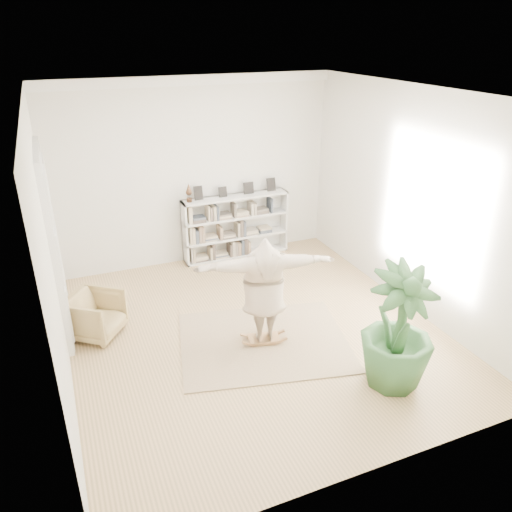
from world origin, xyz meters
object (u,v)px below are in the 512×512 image
(bookshelf, at_px, (236,227))
(rocker_board, at_px, (264,339))
(armchair, at_px, (95,315))
(person, at_px, (264,288))
(houseplant, at_px, (398,328))

(bookshelf, distance_m, rocker_board, 3.29)
(bookshelf, xyz_separation_m, armchair, (-3.04, -1.96, -0.29))
(person, bearing_deg, houseplant, 141.77)
(bookshelf, height_order, person, person)
(armchair, xyz_separation_m, rocker_board, (2.31, -1.19, -0.28))
(person, bearing_deg, rocker_board, 85.45)
(armchair, bearing_deg, houseplant, -90.60)
(armchair, height_order, rocker_board, armchair)
(bookshelf, relative_size, person, 1.09)
(armchair, distance_m, rocker_board, 2.62)
(rocker_board, relative_size, person, 0.26)
(rocker_board, bearing_deg, person, 85.45)
(rocker_board, xyz_separation_m, houseplant, (1.22, -1.51, 0.79))
(bookshelf, bearing_deg, rocker_board, -103.05)
(houseplant, bearing_deg, person, 128.96)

